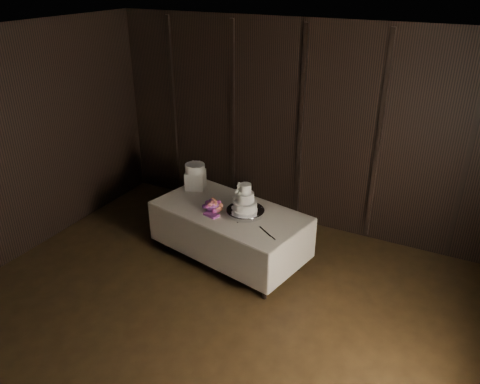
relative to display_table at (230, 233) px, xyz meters
name	(u,v)px	position (x,y,z in m)	size (l,w,h in m)	color
room	(152,245)	(0.39, -2.06, 1.08)	(6.08, 7.08, 3.08)	black
display_table	(230,233)	(0.00, 0.00, 0.00)	(2.16, 1.41, 0.76)	silver
cake_stand	(245,213)	(0.25, -0.06, 0.39)	(0.48, 0.48, 0.09)	silver
wedding_cake	(243,200)	(0.23, -0.07, 0.57)	(0.33, 0.29, 0.35)	white
bouquet	(213,206)	(-0.18, -0.13, 0.41)	(0.31, 0.41, 0.20)	#B64E55
box_pedestal	(196,180)	(-0.74, 0.36, 0.47)	(0.26, 0.26, 0.25)	white
small_cake	(195,168)	(-0.74, 0.36, 0.65)	(0.27, 0.27, 0.11)	white
cake_knife	(265,231)	(0.64, -0.29, 0.35)	(0.37, 0.02, 0.01)	silver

